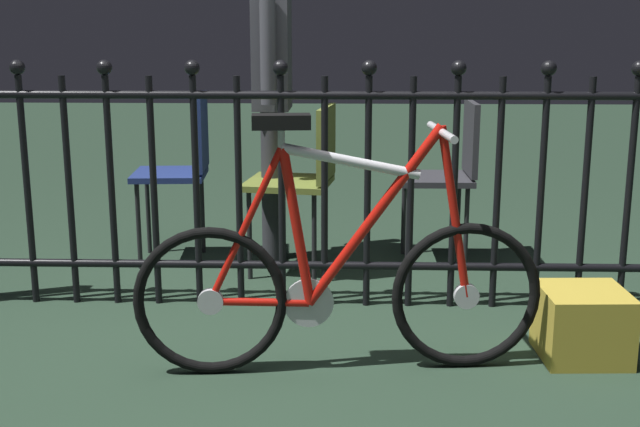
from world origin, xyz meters
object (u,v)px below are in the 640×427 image
at_px(chair_olive, 304,172).
at_px(display_crate, 582,324).
at_px(chair_navy, 184,161).
at_px(chair_charcoal, 450,166).
at_px(person_visitor, 272,79).
at_px(bicycle, 339,282).

height_order(chair_olive, display_crate, chair_olive).
relative_size(chair_navy, chair_charcoal, 1.04).
distance_m(chair_charcoal, chair_olive, 0.78).
xyz_separation_m(chair_navy, chair_charcoal, (1.38, 0.01, -0.02)).
bearing_deg(person_visitor, chair_olive, -46.83).
bearing_deg(chair_navy, chair_olive, -17.28).
height_order(bicycle, chair_charcoal, bicycle).
bearing_deg(chair_olive, chair_navy, 162.72).
bearing_deg(chair_charcoal, bicycle, -111.77).
height_order(person_visitor, display_crate, person_visitor).
bearing_deg(person_visitor, chair_navy, 177.57).
bearing_deg(display_crate, chair_navy, 144.24).
distance_m(bicycle, display_crate, 0.95).
distance_m(chair_olive, person_visitor, 0.51).
xyz_separation_m(bicycle, chair_charcoal, (0.56, 1.41, 0.18)).
bearing_deg(chair_navy, display_crate, -35.76).
distance_m(bicycle, chair_olive, 1.23).
height_order(chair_charcoal, person_visitor, person_visitor).
relative_size(chair_charcoal, display_crate, 2.71).
relative_size(chair_navy, person_visitor, 0.55).
bearing_deg(bicycle, chair_charcoal, 68.23).
distance_m(chair_navy, chair_charcoal, 1.38).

